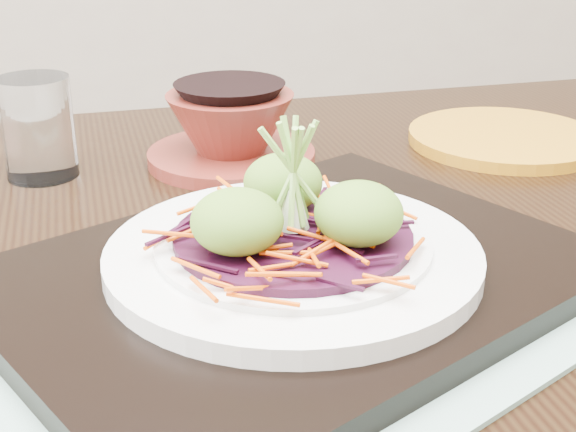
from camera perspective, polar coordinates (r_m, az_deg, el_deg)
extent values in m
cube|color=black|center=(0.59, 1.10, -4.79)|extent=(1.35, 0.97, 0.04)
cube|color=#82A8A0|center=(0.53, 0.36, -5.31)|extent=(0.54, 0.51, 0.00)
cube|color=black|center=(0.52, 0.36, -4.32)|extent=(0.46, 0.43, 0.02)
cylinder|color=silver|center=(0.52, 0.36, -2.86)|extent=(0.24, 0.24, 0.01)
cylinder|color=silver|center=(0.51, 0.37, -2.03)|extent=(0.18, 0.18, 0.01)
cylinder|color=#320A1F|center=(0.51, 0.37, -1.47)|extent=(0.15, 0.15, 0.01)
ellipsoid|color=#578126|center=(0.48, -3.61, -0.44)|extent=(0.06, 0.06, 0.04)
ellipsoid|color=#578126|center=(0.49, 5.07, 0.14)|extent=(0.06, 0.06, 0.04)
ellipsoid|color=#578126|center=(0.54, -0.34, 2.34)|extent=(0.06, 0.06, 0.04)
cylinder|color=white|center=(0.75, -17.37, 6.01)|extent=(0.08, 0.08, 0.09)
cylinder|color=maroon|center=(0.77, -4.04, 4.25)|extent=(0.17, 0.17, 0.01)
cylinder|color=#A96B12|center=(0.85, 15.17, 5.38)|extent=(0.23, 0.23, 0.01)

